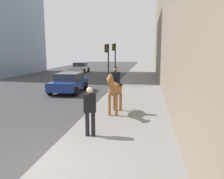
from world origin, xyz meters
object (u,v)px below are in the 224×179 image
mounted_horse_near (115,88)px  traffic_light_near_curb (107,58)px  car_near_lane (69,82)px  car_mid_lane (80,67)px  pedestrian_greeting (90,108)px  traffic_light_far_curb (114,56)px

mounted_horse_near → traffic_light_near_curb: bearing=-162.3°
car_near_lane → car_mid_lane: same height
car_mid_lane → traffic_light_near_curb: 13.47m
mounted_horse_near → traffic_light_near_curb: traffic_light_near_curb is taller
pedestrian_greeting → traffic_light_near_curb: bearing=-1.7°
pedestrian_greeting → traffic_light_near_curb: traffic_light_near_curb is taller
pedestrian_greeting → traffic_light_far_curb: bearing=-3.6°
pedestrian_greeting → car_near_lane: (8.31, 3.82, -0.33)m
car_near_lane → traffic_light_far_curb: size_ratio=1.02×
mounted_horse_near → pedestrian_greeting: mounted_horse_near is taller
traffic_light_near_curb → traffic_light_far_curb: size_ratio=0.95×
mounted_horse_near → car_mid_lane: (20.49, 8.15, -0.58)m
pedestrian_greeting → car_mid_lane: (23.40, 7.74, -0.35)m
pedestrian_greeting → mounted_horse_near: bearing=-17.3°
car_mid_lane → traffic_light_near_curb: size_ratio=1.18×
car_near_lane → traffic_light_far_curb: (7.28, -2.23, 1.79)m
pedestrian_greeting → car_mid_lane: bearing=8.9°
car_near_lane → car_mid_lane: (15.09, 3.93, -0.02)m
mounted_horse_near → car_near_lane: (5.40, 4.22, -0.56)m
car_mid_lane → traffic_light_far_curb: 10.10m
mounted_horse_near → traffic_light_near_curb: (8.64, 1.97, 1.12)m
mounted_horse_near → traffic_light_far_curb: bearing=-166.2°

